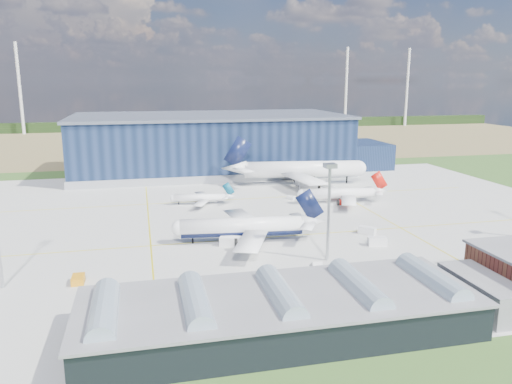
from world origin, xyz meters
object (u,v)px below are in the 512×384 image
at_px(hangar, 216,146).
at_px(gse_van_b, 367,231).
at_px(car_a, 377,266).
at_px(gse_tug_a, 78,280).
at_px(airliner_red, 339,188).
at_px(car_b, 424,266).
at_px(airliner_regional, 199,194).
at_px(airliner_widebody, 302,161).
at_px(gse_van_a, 231,241).
at_px(gse_cart_a, 242,213).
at_px(airstair, 316,275).
at_px(gse_cart_b, 291,198).
at_px(airliner_navy, 242,217).
at_px(gse_van_c, 377,241).
at_px(light_mast_center, 329,196).
at_px(gse_tug_b, 92,301).

bearing_deg(hangar, gse_van_b, -76.87).
bearing_deg(car_a, gse_tug_a, 63.44).
distance_m(airliner_red, car_b, 62.35).
bearing_deg(airliner_regional, car_a, 123.01).
bearing_deg(airliner_widebody, gse_van_a, -112.92).
relative_size(gse_cart_a, airstair, 0.66).
distance_m(hangar, airstair, 137.09).
xyz_separation_m(airliner_red, gse_van_a, (-44.09, -36.71, -4.06)).
distance_m(gse_tug_a, car_a, 64.66).
bearing_deg(gse_cart_b, gse_van_a, -164.06).
relative_size(gse_van_a, gse_cart_a, 1.70).
bearing_deg(airliner_navy, gse_tug_a, 32.44).
relative_size(hangar, gse_van_c, 30.73).
xyz_separation_m(gse_tug_a, gse_van_c, (71.55, 8.29, 0.30)).
distance_m(light_mast_center, gse_cart_a, 47.42).
bearing_deg(airliner_navy, hangar, -88.94).
xyz_separation_m(gse_van_c, car_a, (-7.22, -14.81, -0.57)).
bearing_deg(gse_van_b, gse_tug_a, 148.68).
relative_size(airliner_red, airliner_widebody, 0.55).
xyz_separation_m(airliner_navy, airstair, (9.60, -29.92, -5.04)).
bearing_deg(airliner_red, gse_van_a, 46.18).
bearing_deg(gse_van_b, gse_cart_b, 55.46).
height_order(hangar, gse_van_a, hangar).
distance_m(gse_tug_b, car_b, 70.81).
height_order(airliner_navy, gse_van_c, airliner_navy).
relative_size(light_mast_center, airliner_regional, 1.02).
height_order(light_mast_center, gse_van_b, light_mast_center).
relative_size(car_a, car_b, 0.83).
xyz_separation_m(gse_cart_a, gse_van_b, (29.37, -26.94, 0.34)).
xyz_separation_m(gse_cart_a, airstair, (4.24, -55.55, 0.88)).
relative_size(gse_van_c, car_b, 1.20).
height_order(hangar, car_b, hangar).
bearing_deg(car_b, hangar, 3.11).
distance_m(airliner_red, gse_cart_a, 36.67).
xyz_separation_m(airliner_regional, gse_van_a, (2.63, -45.46, -2.43)).
distance_m(hangar, gse_cart_b, 66.87).
bearing_deg(airliner_red, car_b, 91.95).
relative_size(airliner_navy, car_b, 10.37).
relative_size(hangar, car_b, 36.88).
distance_m(hangar, airliner_regional, 66.36).
relative_size(hangar, gse_tug_a, 36.22).
xyz_separation_m(light_mast_center, gse_van_c, (16.28, 7.22, -14.30)).
distance_m(gse_van_a, car_a, 36.99).
distance_m(gse_tug_b, gse_van_c, 70.54).
distance_m(airliner_regional, airstair, 74.35).
bearing_deg(car_a, light_mast_center, 29.26).
xyz_separation_m(gse_van_a, gse_cart_a, (8.68, 28.34, -0.51)).
relative_size(hangar, gse_van_b, 31.38).
relative_size(hangar, gse_cart_a, 43.49).
height_order(hangar, gse_cart_a, hangar).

